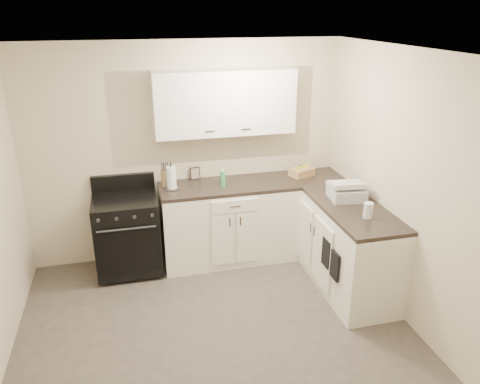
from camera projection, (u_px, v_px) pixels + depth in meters
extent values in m
plane|color=#473F38|center=(220.00, 343.00, 4.19)|extent=(3.60, 3.60, 0.00)
plane|color=white|center=(214.00, 55.00, 3.27)|extent=(3.60, 3.60, 0.00)
plane|color=beige|center=(186.00, 153.00, 5.36)|extent=(3.60, 0.00, 3.60)
plane|color=beige|center=(417.00, 196.00, 4.14)|extent=(0.00, 3.60, 3.60)
plane|color=beige|center=(297.00, 379.00, 2.11)|extent=(3.60, 0.00, 3.60)
cube|color=white|center=(229.00, 223.00, 5.48)|extent=(1.55, 0.60, 0.90)
cube|color=white|center=(337.00, 238.00, 5.13)|extent=(0.60, 1.90, 0.90)
cube|color=black|center=(229.00, 186.00, 5.30)|extent=(1.55, 0.60, 0.04)
cube|color=black|center=(341.00, 198.00, 4.96)|extent=(0.60, 1.90, 0.04)
cube|color=white|center=(225.00, 103.00, 5.10)|extent=(1.55, 0.30, 0.70)
cube|color=black|center=(128.00, 234.00, 5.19)|extent=(0.70, 0.60, 0.84)
cube|color=tan|center=(166.00, 178.00, 5.19)|extent=(0.10, 0.09, 0.19)
cylinder|color=white|center=(171.00, 178.00, 5.12)|extent=(0.12, 0.12, 0.26)
cylinder|color=#3EA155|center=(223.00, 179.00, 5.21)|extent=(0.07, 0.07, 0.17)
cube|color=black|center=(195.00, 173.00, 5.43)|extent=(0.12, 0.05, 0.15)
cube|color=tan|center=(302.00, 172.00, 5.55)|extent=(0.32, 0.27, 0.09)
cube|color=silver|center=(347.00, 193.00, 4.88)|extent=(0.38, 0.36, 0.13)
cylinder|color=silver|center=(368.00, 210.00, 4.43)|extent=(0.12, 0.12, 0.15)
cube|color=black|center=(335.00, 266.00, 4.48)|extent=(0.02, 0.16, 0.28)
cube|color=black|center=(326.00, 253.00, 4.65)|extent=(0.02, 0.17, 0.29)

